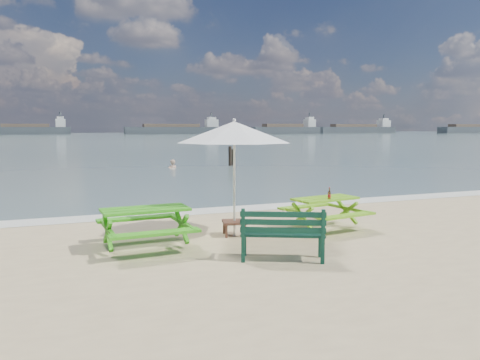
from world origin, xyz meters
name	(u,v)px	position (x,y,z in m)	size (l,w,h in m)	color
sea	(83,139)	(0.00, 85.00, 0.00)	(300.00, 300.00, 0.00)	slate
foam_strip	(203,211)	(0.00, 4.60, 0.01)	(22.00, 0.90, 0.01)	silver
picnic_table_left	(146,229)	(-2.05, 1.30, 0.36)	(1.69, 1.86, 0.76)	#36A118
picnic_table_right	(325,214)	(1.96, 1.60, 0.34)	(1.72, 1.85, 0.70)	#6BB21B
park_bench	(282,244)	(0.00, -0.28, 0.27)	(1.48, 1.01, 0.87)	#0D3829
side_table	(234,228)	(-0.16, 1.68, 0.16)	(0.57, 0.57, 0.31)	brown
patio_umbrella	(234,132)	(-0.16, 1.68, 2.15)	(2.84, 2.84, 2.37)	silver
beer_bottle	(329,195)	(1.92, 1.35, 0.78)	(0.07, 0.07, 0.26)	brown
swimmer	(172,174)	(2.14, 18.00, -0.35)	(0.66, 0.51, 1.61)	tan
mooring_pilings	(231,158)	(5.75, 18.44, 0.42)	(0.57, 0.77, 1.32)	black
cargo_ships	(284,130)	(59.88, 122.04, 1.18)	(159.52, 28.52, 4.40)	#3B4246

